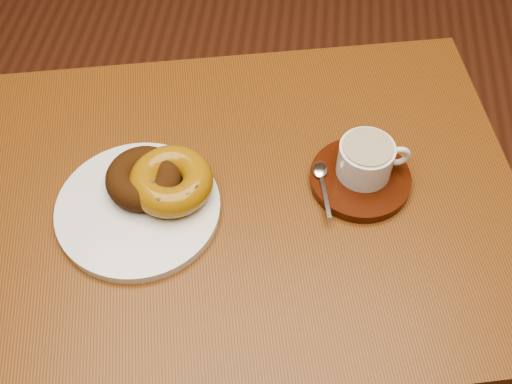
# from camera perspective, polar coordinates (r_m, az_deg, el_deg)

# --- Properties ---
(cafe_table) EXTENTS (0.98, 0.82, 0.81)m
(cafe_table) POSITION_cam_1_polar(r_m,az_deg,el_deg) (1.09, -1.05, -4.49)
(cafe_table) COLOR brown
(cafe_table) RESTS_ON ground
(donut_plate) EXTENTS (0.27, 0.27, 0.02)m
(donut_plate) POSITION_cam_1_polar(r_m,az_deg,el_deg) (0.98, -10.42, -1.46)
(donut_plate) COLOR silver
(donut_plate) RESTS_ON cafe_table
(donut_cinnamon) EXTENTS (0.16, 0.16, 0.04)m
(donut_cinnamon) POSITION_cam_1_polar(r_m,az_deg,el_deg) (0.98, -9.94, 1.21)
(donut_cinnamon) COLOR #361D0A
(donut_cinnamon) RESTS_ON donut_plate
(donut_caramel) EXTENTS (0.15, 0.15, 0.05)m
(donut_caramel) POSITION_cam_1_polar(r_m,az_deg,el_deg) (0.97, -7.56, 0.97)
(donut_caramel) COLOR #946510
(donut_caramel) RESTS_ON donut_plate
(saucer) EXTENTS (0.19, 0.19, 0.02)m
(saucer) POSITION_cam_1_polar(r_m,az_deg,el_deg) (1.01, 9.23, 1.15)
(saucer) COLOR #361307
(saucer) RESTS_ON cafe_table
(coffee_cup) EXTENTS (0.11, 0.08, 0.06)m
(coffee_cup) POSITION_cam_1_polar(r_m,az_deg,el_deg) (0.99, 9.80, 2.92)
(coffee_cup) COLOR silver
(coffee_cup) RESTS_ON saucer
(teaspoon) EXTENTS (0.03, 0.11, 0.01)m
(teaspoon) POSITION_cam_1_polar(r_m,az_deg,el_deg) (0.99, 5.79, 1.55)
(teaspoon) COLOR silver
(teaspoon) RESTS_ON saucer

